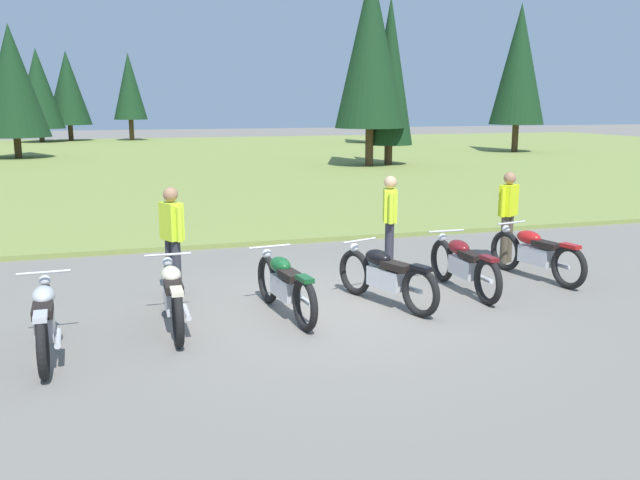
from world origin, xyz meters
name	(u,v)px	position (x,y,z in m)	size (l,w,h in m)	color
ground_plane	(332,310)	(0.00, 0.00, 0.00)	(140.00, 140.00, 0.00)	slate
grass_moorland	(170,160)	(0.00, 26.65, 0.05)	(80.00, 44.00, 0.10)	olive
forest_treeline	(114,75)	(-2.44, 32.08, 4.44)	(42.38, 29.55, 8.96)	#47331E
motorcycle_silver	(45,320)	(-3.72, -0.73, 0.44)	(0.62, 2.10, 0.88)	black
motorcycle_cream	(173,296)	(-2.22, -0.16, 0.44)	(0.62, 2.10, 0.88)	black
motorcycle_british_green	(285,285)	(-0.70, -0.04, 0.44)	(0.63, 2.10, 0.88)	black
motorcycle_black	(385,276)	(0.82, 0.03, 0.44)	(0.90, 2.01, 0.88)	black
motorcycle_maroon	(464,265)	(2.23, 0.31, 0.44)	(0.62, 2.10, 0.88)	black
motorcycle_red	(535,253)	(3.78, 0.69, 0.44)	(0.71, 2.08, 0.88)	black
rider_with_back_turned	(390,218)	(1.65, 1.89, 0.95)	(0.32, 0.53, 1.67)	#2D2D38
rider_near_row_end	(172,235)	(-2.08, 1.37, 0.95)	(0.35, 0.51, 1.67)	#2D2D38
rider_in_hivis_vest	(508,212)	(3.96, 1.87, 0.95)	(0.48, 0.38, 1.67)	#4C4233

